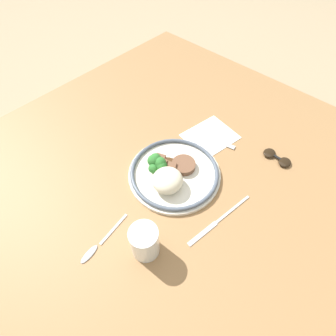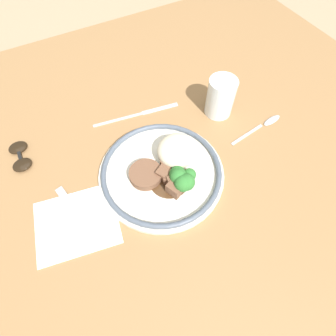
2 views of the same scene
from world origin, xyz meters
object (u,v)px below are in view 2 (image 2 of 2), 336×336
fork (74,210)px  sunglasses (20,156)px  spoon (266,124)px  juice_glass (220,99)px  plate (166,170)px  knife (140,114)px

fork → sunglasses: bearing=7.7°
spoon → juice_glass: bearing=123.1°
fork → sunglasses: 0.20m
plate → sunglasses: plate is taller
sunglasses → juice_glass: bearing=-9.7°
plate → fork: plate is taller
fork → spoon: bearing=-102.8°
plate → knife: (0.03, 0.19, -0.02)m
juice_glass → spoon: bearing=-49.2°
sunglasses → spoon: bearing=-17.2°
spoon → knife: bearing=137.7°
knife → spoon: bearing=-25.9°
spoon → sunglasses: (-0.57, 0.19, 0.00)m
juice_glass → spoon: 0.14m
juice_glass → fork: (-0.42, -0.09, -0.04)m
fork → knife: size_ratio=0.73×
plate → juice_glass: juice_glass is taller
plate → spoon: size_ratio=1.69×
knife → spoon: (0.27, -0.19, 0.00)m
juice_glass → fork: bearing=-167.6°
spoon → sunglasses: size_ratio=1.77×
spoon → fork: bearing=171.7°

